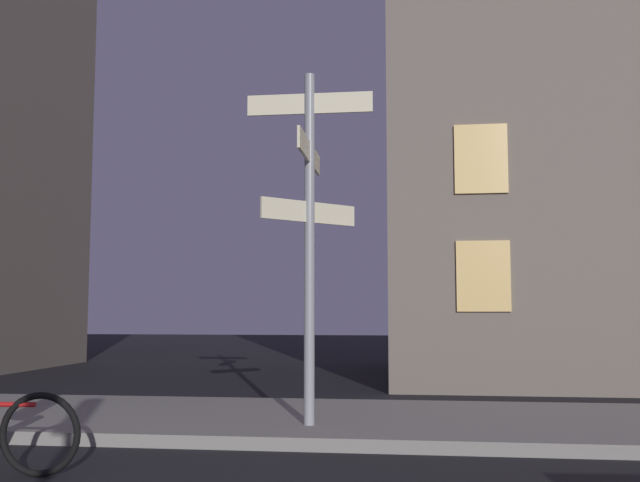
# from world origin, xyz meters

# --- Properties ---
(sidewalk_kerb) EXTENTS (40.00, 3.31, 0.14)m
(sidewalk_kerb) POSITION_xyz_m (0.00, 6.31, 0.07)
(sidewalk_kerb) COLOR gray
(sidewalk_kerb) RESTS_ON ground_plane
(signpost) EXTENTS (1.48, 1.63, 4.04)m
(signpost) POSITION_xyz_m (1.26, 5.50, 2.54)
(signpost) COLOR gray
(signpost) RESTS_ON sidewalk_kerb
(building_right_block) EXTENTS (9.67, 7.95, 15.07)m
(building_right_block) POSITION_xyz_m (6.82, 13.84, 7.54)
(building_right_block) COLOR #6B6056
(building_right_block) RESTS_ON ground_plane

